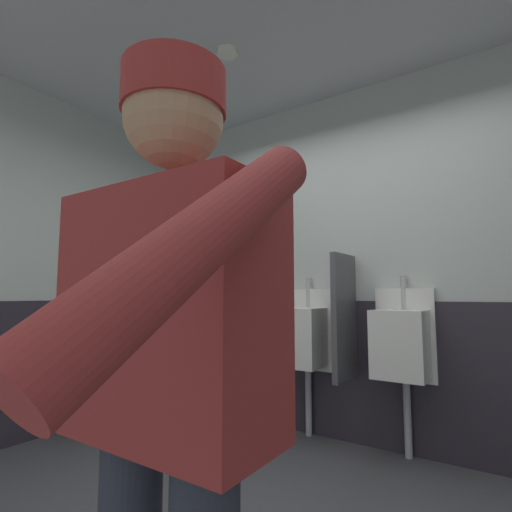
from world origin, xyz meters
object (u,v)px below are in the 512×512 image
Objects in this scene: urinal_left at (303,336)px; person at (166,356)px; urinal_middle at (402,343)px; trash_bin at (106,394)px.

person reaches higher than urinal_left.
trash_bin is (-2.17, -0.76, -0.48)m from urinal_middle.
person is (0.77, -2.16, 0.19)m from urinal_left.
urinal_left is at bearing 28.11° from trash_bin.
urinal_left is 1.68m from trash_bin.
person reaches higher than urinal_middle.
urinal_middle is 2.34m from trash_bin.
trash_bin is at bearing -160.75° from urinal_middle.
urinal_middle is at bearing 90.46° from person.
urinal_left is 0.75m from urinal_middle.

